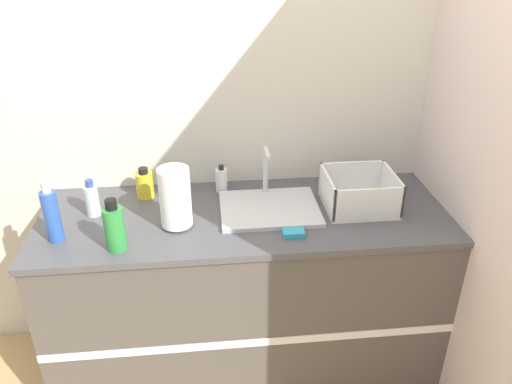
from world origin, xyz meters
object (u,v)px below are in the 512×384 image
Objects in this scene: dish_rack at (359,195)px; bottle_clear at (92,200)px; paper_towel_roll at (175,198)px; soap_dispenser at (222,180)px; sink at (269,206)px; bottle_blue at (52,215)px; bottle_yellow at (145,184)px; bottle_green at (114,227)px.

dish_rack is 1.82× the size of bottle_clear.
paper_towel_roll reaches higher than soap_dispenser.
sink is 0.41m from dish_rack.
sink is 1.65× the size of bottle_blue.
bottle_clear is (-0.21, -0.15, 0.01)m from bottle_yellow.
bottle_green reaches higher than bottle_clear.
bottle_clear is 0.23m from bottle_blue.
sink is 0.29m from soap_dispenser.
dish_rack is 0.65m from soap_dispenser.
bottle_green is at bearing -159.36° from sink.
bottle_green reaches higher than soap_dispenser.
dish_rack reaches higher than soap_dispenser.
soap_dispenser is at bearing 134.89° from sink.
sink is at bearing -2.81° from bottle_clear.
sink is 0.69m from bottle_green.
bottle_blue reaches higher than bottle_green.
paper_towel_roll is at bearing -60.87° from bottle_yellow.
paper_towel_roll is at bearing -173.86° from dish_rack.
paper_towel_roll is at bearing 6.61° from bottle_blue.
dish_rack is at bearing 6.32° from bottle_blue.
bottle_green is 0.63m from soap_dispenser.
bottle_yellow reaches higher than soap_dispenser.
bottle_yellow is 0.68× the size of bottle_green.
bottle_green is (-1.05, -0.23, 0.04)m from dish_rack.
bottle_green is (-0.64, -0.24, 0.08)m from sink.
dish_rack is at bearing -19.29° from soap_dispenser.
sink reaches higher than soap_dispenser.
bottle_yellow is at bearing 168.69° from dish_rack.
dish_rack is (0.41, -0.01, 0.04)m from sink.
bottle_yellow is at bearing 161.82° from sink.
paper_towel_roll reaches higher than bottle_yellow.
bottle_green is 1.61× the size of soap_dispenser.
dish_rack is 2.09× the size of bottle_yellow.
dish_rack is 2.29× the size of soap_dispenser.
bottle_clear reaches higher than bottle_yellow.
bottle_blue reaches higher than bottle_yellow.
soap_dispenser is at bearing 45.75° from bottle_green.
bottle_yellow is 0.87× the size of bottle_clear.
paper_towel_roll is 1.23× the size of bottle_green.
sink is at bearing 9.72° from bottle_blue.
bottle_yellow is (-0.98, 0.20, 0.01)m from dish_rack.
dish_rack is 1.08m from bottle_green.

